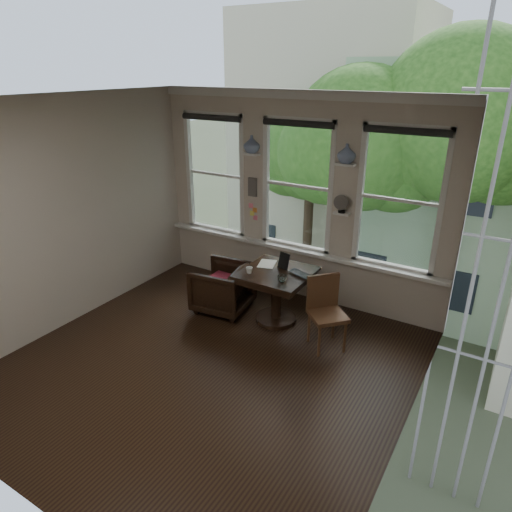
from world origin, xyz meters
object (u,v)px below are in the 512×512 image
Objects in this scene: side_chair_right at (328,315)px; laptop at (297,275)px; armchair_left at (222,288)px; mug at (249,270)px; table at (276,296)px.

side_chair_right is 2.70× the size of laptop.
laptop reaches higher than armchair_left.
laptop is at bearing 22.76° from mug.
table is at bearing 118.04° from side_chair_right.
mug is at bearing 133.34° from side_chair_right.
side_chair_right is at bearing 78.53° from armchair_left.
laptop is 0.64m from mug.
table is 0.89m from side_chair_right.
laptop is 3.81× the size of mug.
side_chair_right reaches higher than table.
table is 0.83m from armchair_left.
side_chair_right reaches higher than laptop.
side_chair_right is 0.68m from laptop.
armchair_left is at bearing -151.25° from laptop.
side_chair_right reaches higher than armchair_left.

